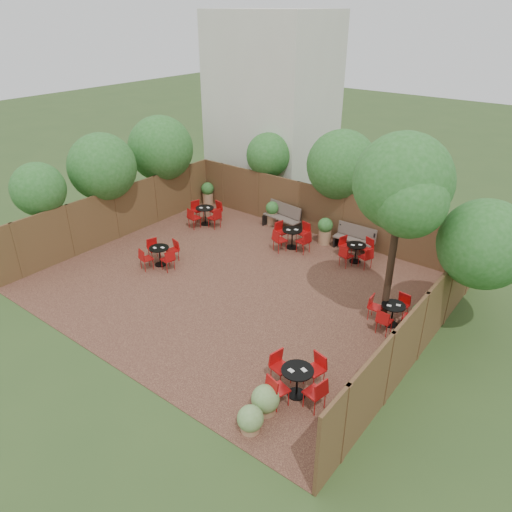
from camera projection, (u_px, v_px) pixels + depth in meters
The scene contains 13 objects.
ground at pixel (238, 285), 15.79m from camera, with size 80.00×80.00×0.00m, color #354F23.
courtyard_paving at pixel (238, 285), 15.79m from camera, with size 12.00×10.00×0.02m, color #361B16.
fence_back at pixel (319, 211), 18.84m from camera, with size 12.00×0.08×2.00m, color #522D1E.
fence_left at pixel (117, 214), 18.59m from camera, with size 0.08×10.00×2.00m, color #522D1E.
fence_right at pixel (422, 327), 12.07m from camera, with size 0.08×10.00×2.00m, color #522D1E.
neighbour_building at pixel (272, 107), 22.00m from camera, with size 5.00×4.00×8.00m, color silver.
overhang_foliage at pixel (242, 172), 17.67m from camera, with size 15.73×10.34×2.71m.
courtyard_tree at pixel (401, 188), 12.25m from camera, with size 2.70×2.60×5.42m.
park_bench_left at pixel (283, 216), 19.58m from camera, with size 1.70×0.75×1.02m.
park_bench_right at pixel (355, 238), 17.83m from camera, with size 1.54×0.51×0.95m.
bistro_tables at pixel (273, 265), 16.14m from camera, with size 10.54×8.29×0.86m.
planters at pixel (290, 228), 18.46m from camera, with size 11.85×4.24×1.04m.
low_shrubs at pixel (296, 399), 10.78m from camera, with size 2.27×3.38×0.69m.
Camera 1 is at (8.79, -10.35, 8.14)m, focal length 33.99 mm.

